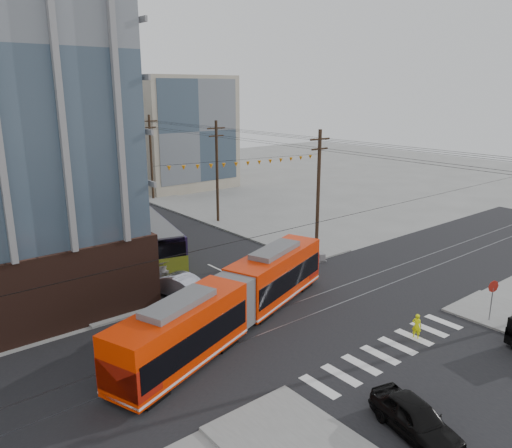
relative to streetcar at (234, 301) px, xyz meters
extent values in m
plane|color=slate|center=(5.19, -4.60, -1.84)|extent=(160.00, 160.00, 0.00)
cube|color=gray|center=(21.19, 43.40, 6.16)|extent=(14.00, 14.00, 16.00)
cube|color=#8C99A5|center=(23.19, 63.40, 5.16)|extent=(16.00, 16.00, 14.00)
cylinder|color=black|center=(13.69, 51.40, 3.66)|extent=(0.30, 0.30, 11.00)
imported|color=black|center=(0.21, -12.59, -1.06)|extent=(2.85, 4.84, 1.55)
imported|color=#A6A8BA|center=(-0.15, 6.96, -1.05)|extent=(3.18, 5.05, 1.57)
imported|color=#BEBABB|center=(0.17, 12.28, -1.09)|extent=(3.44, 5.52, 1.49)
imported|color=#44464A|center=(-0.78, 20.08, -1.15)|extent=(4.13, 5.42, 1.37)
imported|color=#F4FF0B|center=(7.65, -7.68, -1.07)|extent=(0.49, 0.63, 1.53)
cube|color=slate|center=(13.49, 6.63, -1.48)|extent=(1.81, 3.65, 0.71)
camera|label=1|loc=(-16.48, -22.43, 12.42)|focal=35.00mm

